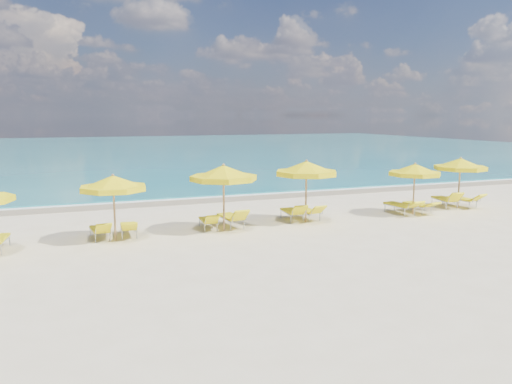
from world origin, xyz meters
name	(u,v)px	position (x,y,z in m)	size (l,w,h in m)	color
ground_plane	(269,227)	(0.00, 0.00, 0.00)	(120.00, 120.00, 0.00)	beige
ocean	(128,150)	(0.00, 48.00, 0.00)	(120.00, 80.00, 0.30)	#16757D
wet_sand_band	(217,198)	(0.00, 7.40, 0.00)	(120.00, 2.60, 0.01)	tan
foam_line	(213,196)	(0.00, 8.20, 0.00)	(120.00, 1.20, 0.03)	white
whitecap_near	(91,182)	(-6.00, 17.00, 0.00)	(14.00, 0.36, 0.05)	white
whitecap_far	(250,165)	(8.00, 24.00, 0.00)	(18.00, 0.30, 0.05)	white
umbrella_3	(113,184)	(-5.97, -0.07, 2.05)	(2.95, 2.95, 2.40)	tan
umbrella_4	(224,174)	(-1.90, -0.01, 2.23)	(2.95, 2.95, 2.62)	tan
umbrella_5	(306,169)	(1.75, 0.27, 2.24)	(2.81, 2.81, 2.63)	tan
umbrella_6	(415,170)	(7.05, 0.08, 2.00)	(3.02, 3.02, 2.35)	tan
umbrella_7	(460,165)	(10.08, 0.57, 2.11)	(2.72, 2.72, 2.47)	tan
lounger_3_left	(100,233)	(-6.47, 0.36, 0.21)	(0.72, 1.70, 0.77)	#A5A8AD
lounger_3_right	(129,230)	(-5.45, 0.43, 0.21)	(0.69, 1.77, 0.74)	#A5A8AD
lounger_4_left	(208,224)	(-2.38, 0.54, 0.20)	(0.63, 1.63, 0.74)	#A5A8AD
lounger_4_right	(231,221)	(-1.42, 0.54, 0.24)	(0.82, 1.95, 0.89)	#A5A8AD
lounger_5_left	(292,215)	(1.40, 0.83, 0.23)	(0.73, 1.85, 0.84)	#A5A8AD
lounger_5_right	(308,214)	(2.11, 0.80, 0.22)	(0.76, 1.84, 0.78)	#A5A8AD
lounger_6_left	(400,209)	(6.58, 0.37, 0.24)	(0.85, 2.05, 0.78)	#A5A8AD
lounger_6_right	(418,208)	(7.57, 0.37, 0.21)	(0.74, 1.89, 0.66)	#A5A8AD
lounger_7_left	(445,202)	(9.64, 0.96, 0.24)	(0.96, 1.97, 0.91)	#A5A8AD
lounger_7_right	(462,202)	(10.54, 0.77, 0.23)	(0.96, 1.98, 0.79)	#A5A8AD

